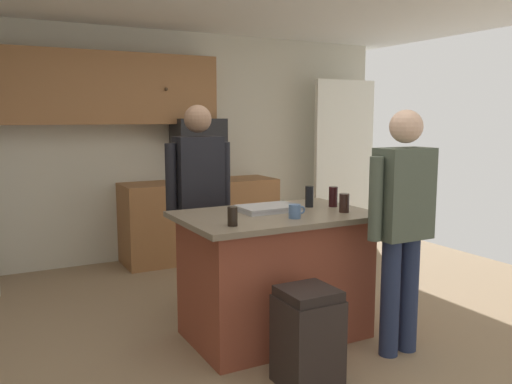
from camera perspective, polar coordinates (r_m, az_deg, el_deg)
The scene contains 16 objects.
floor at distance 3.93m, azimuth -0.17°, elevation -16.37°, with size 7.04×7.04×0.00m, color #937A5B.
back_wall at distance 6.20m, azimuth -12.42°, elevation 4.86°, with size 6.40×0.10×2.60m, color beige.
french_door_window_panel at distance 7.04m, azimuth 9.45°, elevation 3.67°, with size 0.90×0.06×2.00m, color white.
cabinet_run_upper at distance 5.91m, azimuth -15.87°, elevation 10.66°, with size 2.40×0.38×0.75m.
cabinet_run_lower at distance 6.20m, azimuth -6.02°, elevation -2.92°, with size 1.80×0.63×0.90m.
microwave_over_range at distance 6.11m, azimuth -6.23°, elevation 6.37°, with size 0.56×0.40×0.32m, color black.
kitchen_island at distance 3.97m, azimuth 2.06°, elevation -8.83°, with size 1.40×0.92×0.93m.
person_guest_left at distance 3.70m, azimuth 15.51°, elevation -2.50°, with size 0.57×0.22×1.68m.
person_elder_center at distance 4.42m, azimuth -6.17°, elevation -0.11°, with size 0.57×0.23×1.73m.
mug_blue_stoneware at distance 3.67m, azimuth 4.23°, elevation -2.09°, with size 0.13×0.08×0.10m.
glass_stout_tall at distance 4.13m, azimuth 5.76°, elevation -0.50°, with size 0.06×0.06×0.16m.
tumbler_amber at distance 3.40m, azimuth -2.54°, elevation -2.65°, with size 0.07×0.07×0.12m.
glass_dark_ale at distance 4.17m, azimuth 8.31°, elevation -0.50°, with size 0.07×0.07×0.16m.
glass_pilsner at distance 3.93m, azimuth 9.48°, elevation -1.18°, with size 0.07×0.07×0.14m.
serving_tray at distance 3.94m, azimuth 1.35°, elevation -1.76°, with size 0.44×0.30×0.04m.
trash_bin at distance 3.34m, azimuth 5.57°, elevation -15.33°, with size 0.34×0.34×0.61m.
Camera 1 is at (-1.67, -3.16, 1.63)m, focal length 37.15 mm.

